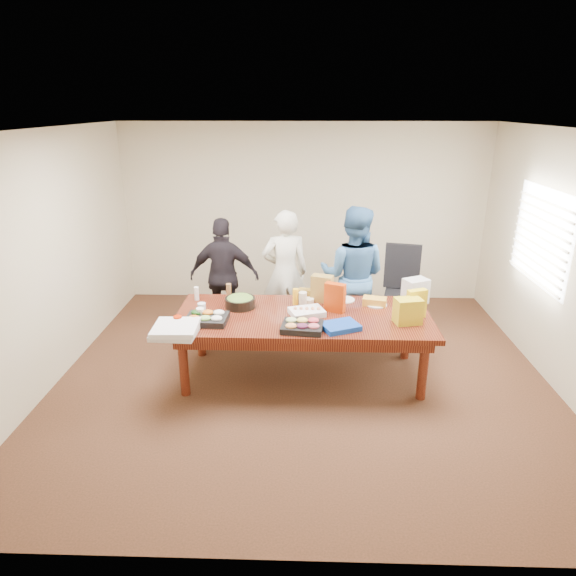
{
  "coord_description": "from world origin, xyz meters",
  "views": [
    {
      "loc": [
        -0.01,
        -5.04,
        2.92
      ],
      "look_at": [
        -0.17,
        0.1,
        1.02
      ],
      "focal_mm": 31.11,
      "sensor_mm": 36.0,
      "label": 1
    }
  ],
  "objects_px": {
    "office_chair": "(404,293)",
    "person_center": "(285,273)",
    "sheet_cake": "(307,312)",
    "conference_table": "(303,345)",
    "salad_bowl": "(240,302)",
    "person_right": "(353,276)"
  },
  "relations": [
    {
      "from": "office_chair",
      "to": "salad_bowl",
      "type": "distance_m",
      "value": 2.29
    },
    {
      "from": "conference_table",
      "to": "salad_bowl",
      "type": "xyz_separation_m",
      "value": [
        -0.72,
        0.2,
        0.43
      ]
    },
    {
      "from": "office_chair",
      "to": "person_right",
      "type": "xyz_separation_m",
      "value": [
        -0.71,
        -0.25,
        0.32
      ]
    },
    {
      "from": "sheet_cake",
      "to": "salad_bowl",
      "type": "xyz_separation_m",
      "value": [
        -0.76,
        0.2,
        0.02
      ]
    },
    {
      "from": "conference_table",
      "to": "person_center",
      "type": "relative_size",
      "value": 1.67
    },
    {
      "from": "conference_table",
      "to": "person_center",
      "type": "height_order",
      "value": "person_center"
    },
    {
      "from": "conference_table",
      "to": "person_center",
      "type": "xyz_separation_m",
      "value": [
        -0.24,
        1.17,
        0.46
      ]
    },
    {
      "from": "sheet_cake",
      "to": "salad_bowl",
      "type": "height_order",
      "value": "salad_bowl"
    },
    {
      "from": "office_chair",
      "to": "person_center",
      "type": "xyz_separation_m",
      "value": [
        -1.58,
        -0.01,
        0.28
      ]
    },
    {
      "from": "sheet_cake",
      "to": "person_right",
      "type": "bearing_deg",
      "value": 38.58
    },
    {
      "from": "office_chair",
      "to": "salad_bowl",
      "type": "bearing_deg",
      "value": -141.3
    },
    {
      "from": "salad_bowl",
      "to": "person_center",
      "type": "bearing_deg",
      "value": 63.86
    },
    {
      "from": "office_chair",
      "to": "person_center",
      "type": "bearing_deg",
      "value": -166.49
    },
    {
      "from": "conference_table",
      "to": "office_chair",
      "type": "xyz_separation_m",
      "value": [
        1.33,
        1.19,
        0.19
      ]
    },
    {
      "from": "office_chair",
      "to": "sheet_cake",
      "type": "height_order",
      "value": "office_chair"
    },
    {
      "from": "person_right",
      "to": "office_chair",
      "type": "bearing_deg",
      "value": -146.29
    },
    {
      "from": "person_right",
      "to": "person_center",
      "type": "bearing_deg",
      "value": -0.68
    },
    {
      "from": "office_chair",
      "to": "person_center",
      "type": "distance_m",
      "value": 1.6
    },
    {
      "from": "office_chair",
      "to": "sheet_cake",
      "type": "distance_m",
      "value": 1.77
    },
    {
      "from": "salad_bowl",
      "to": "sheet_cake",
      "type": "bearing_deg",
      "value": -14.82
    },
    {
      "from": "person_center",
      "to": "sheet_cake",
      "type": "xyz_separation_m",
      "value": [
        0.28,
        -1.17,
        -0.06
      ]
    },
    {
      "from": "person_center",
      "to": "sheet_cake",
      "type": "relative_size",
      "value": 4.65
    }
  ]
}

